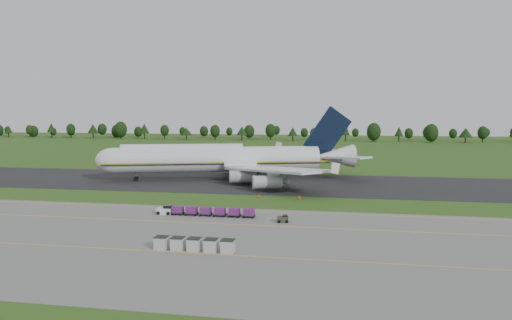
% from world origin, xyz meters
% --- Properties ---
extents(ground, '(600.00, 600.00, 0.00)m').
position_xyz_m(ground, '(0.00, 0.00, 0.00)').
color(ground, '#2A4D17').
rests_on(ground, ground).
extents(apron, '(300.00, 52.00, 0.06)m').
position_xyz_m(apron, '(0.00, -34.00, 0.03)').
color(apron, slate).
rests_on(apron, ground).
extents(taxiway, '(300.00, 40.00, 0.08)m').
position_xyz_m(taxiway, '(0.00, 28.00, 0.04)').
color(taxiway, black).
rests_on(taxiway, ground).
extents(apron_markings, '(300.00, 30.20, 0.01)m').
position_xyz_m(apron_markings, '(0.00, -26.98, 0.06)').
color(apron_markings, yellow).
rests_on(apron_markings, apron).
extents(tree_line, '(529.39, 21.16, 11.99)m').
position_xyz_m(tree_line, '(19.60, 220.56, 6.25)').
color(tree_line, black).
rests_on(tree_line, ground).
extents(aircraft, '(73.89, 69.05, 20.88)m').
position_xyz_m(aircraft, '(-15.41, 32.64, 5.96)').
color(aircraft, silver).
rests_on(aircraft, ground).
extents(baggage_train, '(18.69, 1.70, 1.63)m').
position_xyz_m(baggage_train, '(-6.56, -16.17, 0.95)').
color(baggage_train, silver).
rests_on(baggage_train, apron).
extents(utility_cart, '(2.06, 1.45, 1.04)m').
position_xyz_m(utility_cart, '(8.53, -18.93, 0.57)').
color(utility_cart, '#2E3324').
rests_on(utility_cart, apron).
extents(uld_row, '(11.42, 1.82, 1.80)m').
position_xyz_m(uld_row, '(-1.26, -38.83, 0.97)').
color(uld_row, '#ADADAD').
rests_on(uld_row, apron).
extents(edge_markers, '(9.60, 0.30, 0.60)m').
position_xyz_m(edge_markers, '(4.59, 4.99, 0.27)').
color(edge_markers, '#E04607').
rests_on(edge_markers, ground).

